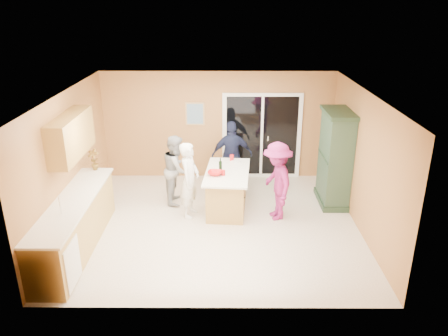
{
  "coord_description": "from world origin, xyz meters",
  "views": [
    {
      "loc": [
        0.19,
        -7.62,
        4.18
      ],
      "look_at": [
        0.15,
        0.1,
        1.15
      ],
      "focal_mm": 35.0,
      "sensor_mm": 36.0,
      "label": 1
    }
  ],
  "objects_px": {
    "woman_navy": "(232,155)",
    "woman_magenta": "(277,181)",
    "green_hutch": "(335,159)",
    "woman_grey": "(177,169)",
    "woman_white": "(190,180)",
    "kitchen_island": "(227,191)"
  },
  "relations": [
    {
      "from": "kitchen_island",
      "to": "woman_magenta",
      "type": "bearing_deg",
      "value": -17.02
    },
    {
      "from": "woman_white",
      "to": "woman_magenta",
      "type": "xyz_separation_m",
      "value": [
        1.73,
        -0.1,
        0.02
      ]
    },
    {
      "from": "woman_navy",
      "to": "woman_grey",
      "type": "bearing_deg",
      "value": 24.63
    },
    {
      "from": "woman_navy",
      "to": "woman_magenta",
      "type": "xyz_separation_m",
      "value": [
        0.87,
        -1.49,
        -0.01
      ]
    },
    {
      "from": "woman_grey",
      "to": "woman_white",
      "type": "bearing_deg",
      "value": -151.38
    },
    {
      "from": "woman_grey",
      "to": "woman_navy",
      "type": "bearing_deg",
      "value": -56.5
    },
    {
      "from": "green_hutch",
      "to": "woman_magenta",
      "type": "bearing_deg",
      "value": -150.83
    },
    {
      "from": "green_hutch",
      "to": "woman_magenta",
      "type": "height_order",
      "value": "green_hutch"
    },
    {
      "from": "kitchen_island",
      "to": "woman_navy",
      "type": "bearing_deg",
      "value": 88.8
    },
    {
      "from": "kitchen_island",
      "to": "green_hutch",
      "type": "relative_size",
      "value": 0.82
    },
    {
      "from": "green_hutch",
      "to": "woman_white",
      "type": "bearing_deg",
      "value": -168.34
    },
    {
      "from": "green_hutch",
      "to": "woman_white",
      "type": "distance_m",
      "value": 3.1
    },
    {
      "from": "kitchen_island",
      "to": "woman_grey",
      "type": "distance_m",
      "value": 1.19
    },
    {
      "from": "green_hutch",
      "to": "kitchen_island",
      "type": "bearing_deg",
      "value": -171.61
    },
    {
      "from": "woman_white",
      "to": "kitchen_island",
      "type": "bearing_deg",
      "value": -54.87
    },
    {
      "from": "woman_white",
      "to": "woman_grey",
      "type": "bearing_deg",
      "value": 40.98
    },
    {
      "from": "green_hutch",
      "to": "woman_white",
      "type": "height_order",
      "value": "green_hutch"
    },
    {
      "from": "kitchen_island",
      "to": "woman_navy",
      "type": "xyz_separation_m",
      "value": [
        0.11,
        1.1,
        0.41
      ]
    },
    {
      "from": "woman_white",
      "to": "woman_grey",
      "type": "distance_m",
      "value": 0.73
    },
    {
      "from": "woman_grey",
      "to": "woman_navy",
      "type": "relative_size",
      "value": 0.93
    },
    {
      "from": "kitchen_island",
      "to": "woman_white",
      "type": "relative_size",
      "value": 1.08
    },
    {
      "from": "woman_navy",
      "to": "woman_magenta",
      "type": "distance_m",
      "value": 1.72
    }
  ]
}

